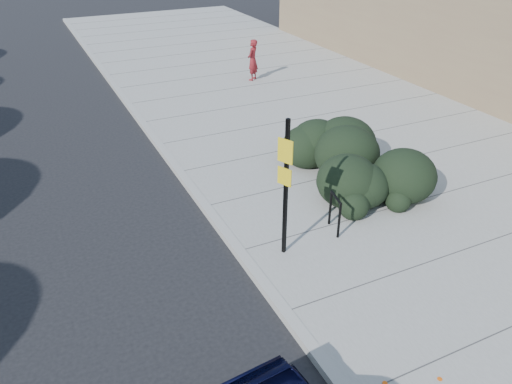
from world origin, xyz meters
TOP-DOWN VIEW (x-y plane):
  - ground at (0.00, 0.00)m, footprint 120.00×120.00m
  - sidewalk_near at (5.60, 5.00)m, footprint 11.20×50.00m
  - curb_near at (0.00, 5.00)m, footprint 0.22×50.00m
  - bike_rack at (2.17, 1.80)m, footprint 0.17×0.59m
  - sign_post at (0.79, 1.58)m, footprint 0.18×0.32m
  - hedge at (3.83, 3.85)m, footprint 2.74×4.39m
  - pedestrian at (5.35, 12.69)m, footprint 0.71×0.69m

SIDE VIEW (x-z plane):
  - ground at x=0.00m, z-range 0.00..0.00m
  - sidewalk_near at x=5.60m, z-range 0.00..0.15m
  - curb_near at x=0.00m, z-range 0.00..0.17m
  - bike_rack at x=2.17m, z-range 0.24..1.11m
  - hedge at x=3.83m, z-range 0.15..1.69m
  - pedestrian at x=5.35m, z-range 0.15..1.80m
  - sign_post at x=0.79m, z-range 0.33..3.28m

